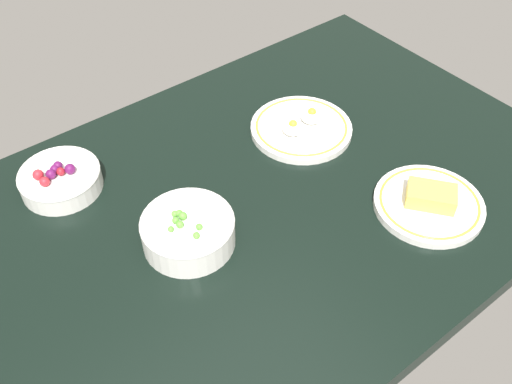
{
  "coord_description": "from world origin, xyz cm",
  "views": [
    {
      "loc": [
        -47.84,
        -61.18,
        84.31
      ],
      "look_at": [
        0.0,
        0.0,
        6.0
      ],
      "focal_mm": 40.85,
      "sensor_mm": 36.0,
      "label": 1
    }
  ],
  "objects_px": {
    "bowl_berries": "(60,179)",
    "bowl_peas": "(188,231)",
    "plate_cheese": "(429,203)",
    "plate_eggs": "(301,127)"
  },
  "relations": [
    {
      "from": "plate_eggs",
      "to": "bowl_berries",
      "type": "distance_m",
      "value": 0.51
    },
    {
      "from": "bowl_peas",
      "to": "plate_cheese",
      "type": "distance_m",
      "value": 0.45
    },
    {
      "from": "bowl_berries",
      "to": "plate_cheese",
      "type": "distance_m",
      "value": 0.71
    },
    {
      "from": "plate_eggs",
      "to": "plate_cheese",
      "type": "height_order",
      "value": "plate_eggs"
    },
    {
      "from": "plate_eggs",
      "to": "bowl_berries",
      "type": "xyz_separation_m",
      "value": [
        -0.48,
        0.16,
        0.01
      ]
    },
    {
      "from": "plate_eggs",
      "to": "bowl_peas",
      "type": "xyz_separation_m",
      "value": [
        -0.36,
        -0.11,
        0.02
      ]
    },
    {
      "from": "bowl_peas",
      "to": "plate_eggs",
      "type": "bearing_deg",
      "value": 17.08
    },
    {
      "from": "bowl_berries",
      "to": "bowl_peas",
      "type": "bearing_deg",
      "value": -66.08
    },
    {
      "from": "plate_eggs",
      "to": "plate_cheese",
      "type": "distance_m",
      "value": 0.32
    },
    {
      "from": "bowl_berries",
      "to": "plate_cheese",
      "type": "bearing_deg",
      "value": -42.34
    }
  ]
}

